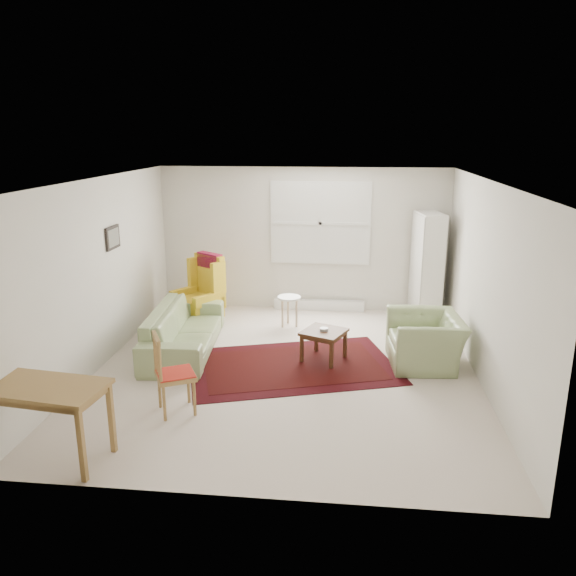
# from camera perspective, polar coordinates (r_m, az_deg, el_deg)

# --- Properties ---
(room) EXTENTS (5.04, 5.54, 2.51)m
(room) POSITION_cam_1_polar(r_m,az_deg,el_deg) (7.38, 0.07, 1.36)
(room) COLOR beige
(room) RESTS_ON ground
(rug) EXTENTS (3.13, 2.49, 0.03)m
(rug) POSITION_cam_1_polar(r_m,az_deg,el_deg) (7.68, 0.46, -7.87)
(rug) COLOR black
(rug) RESTS_ON ground
(sofa) EXTENTS (1.01, 2.23, 0.88)m
(sofa) POSITION_cam_1_polar(r_m,az_deg,el_deg) (8.23, -10.55, -3.34)
(sofa) COLOR #879966
(sofa) RESTS_ON ground
(armchair) EXTENTS (1.01, 1.13, 0.82)m
(armchair) POSITION_cam_1_polar(r_m,az_deg,el_deg) (7.84, 13.80, -4.71)
(armchair) COLOR #879966
(armchair) RESTS_ON ground
(wingback_chair) EXTENTS (0.94, 0.95, 1.14)m
(wingback_chair) POSITION_cam_1_polar(r_m,az_deg,el_deg) (9.32, -9.23, -0.18)
(wingback_chair) COLOR gold
(wingback_chair) RESTS_ON ground
(coffee_table) EXTENTS (0.70, 0.70, 0.44)m
(coffee_table) POSITION_cam_1_polar(r_m,az_deg,el_deg) (7.82, 3.64, -5.82)
(coffee_table) COLOR #452615
(coffee_table) RESTS_ON ground
(stool) EXTENTS (0.47, 0.47, 0.51)m
(stool) POSITION_cam_1_polar(r_m,az_deg,el_deg) (9.15, 0.10, -2.35)
(stool) COLOR white
(stool) RESTS_ON ground
(cabinet) EXTENTS (0.49, 0.78, 1.81)m
(cabinet) POSITION_cam_1_polar(r_m,az_deg,el_deg) (9.59, 13.93, 2.07)
(cabinet) COLOR white
(cabinet) RESTS_ON ground
(desk) EXTENTS (1.29, 0.76, 0.77)m
(desk) POSITION_cam_1_polar(r_m,az_deg,el_deg) (6.00, -23.51, -12.38)
(desk) COLOR olive
(desk) RESTS_ON ground
(desk_chair) EXTENTS (0.55, 0.55, 0.94)m
(desk_chair) POSITION_cam_1_polar(r_m,az_deg,el_deg) (6.46, -11.36, -8.48)
(desk_chair) COLOR olive
(desk_chair) RESTS_ON ground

